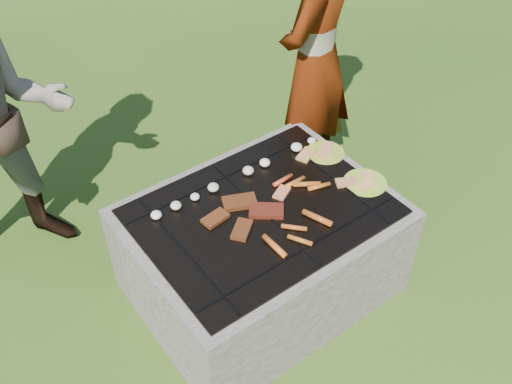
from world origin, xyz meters
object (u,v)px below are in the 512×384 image
Objects in this scene: plate_near at (365,183)px; plate_far at (325,153)px; fire_pit at (262,254)px; cook at (316,61)px.

plate_far is at bearing 89.74° from plate_near.
fire_pit is 4.56× the size of plate_far.
plate_near reaches higher than fire_pit.
fire_pit is 0.74× the size of cook.
plate_far and plate_near have the same top height.
cook is at bearing 35.16° from fire_pit.
plate_near is 0.86m from cook.
cook reaches higher than plate_far.
plate_far is 0.60m from cook.
cook reaches higher than plate_near.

